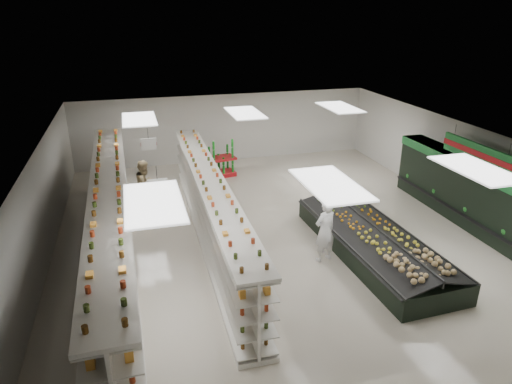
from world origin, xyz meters
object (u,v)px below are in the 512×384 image
object	(u,v)px
gondola_left	(113,228)
produce_island	(373,241)
gondola_center	(210,210)
shopper_background	(145,185)
shopper_main	(325,231)
soda_endcap	(221,160)

from	to	relation	value
gondola_left	produce_island	size ratio (longest dim) A/B	2.12
gondola_center	shopper_background	size ratio (longest dim) A/B	6.49
gondola_center	shopper_main	bearing A→B (deg)	-37.34
gondola_center	shopper_main	size ratio (longest dim) A/B	6.25
produce_island	soda_endcap	distance (m)	8.61
gondola_left	shopper_main	world-z (taller)	gondola_left
produce_island	soda_endcap	xyz separation A→B (m)	(-3.03, 8.05, 0.32)
gondola_center	soda_endcap	size ratio (longest dim) A/B	7.77
shopper_main	shopper_background	size ratio (longest dim) A/B	1.04
produce_island	shopper_background	distance (m)	8.35
gondola_left	soda_endcap	bearing A→B (deg)	54.09
gondola_center	soda_endcap	distance (m)	5.89
gondola_left	shopper_background	world-z (taller)	gondola_left
gondola_left	shopper_background	size ratio (longest dim) A/B	7.34
soda_endcap	shopper_main	size ratio (longest dim) A/B	0.80
soda_endcap	shopper_background	size ratio (longest dim) A/B	0.84
soda_endcap	produce_island	bearing A→B (deg)	-69.39
produce_island	shopper_main	distance (m)	1.67
gondola_center	produce_island	size ratio (longest dim) A/B	1.88
soda_endcap	shopper_background	xyz separation A→B (m)	(-3.37, -2.71, 0.17)
produce_island	gondola_left	bearing A→B (deg)	167.53
soda_endcap	shopper_background	distance (m)	4.33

